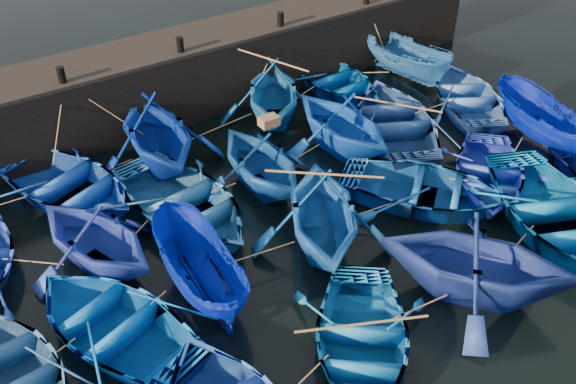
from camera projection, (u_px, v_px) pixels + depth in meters
ground at (357, 275)px, 16.59m from camera, size 120.00×120.00×0.00m
quay_wall at (173, 79)px, 22.84m from camera, size 26.00×2.50×2.50m
quay_top at (169, 44)px, 22.06m from camera, size 26.00×2.50×0.12m
bollard_1 at (61, 75)px, 19.47m from camera, size 0.24×0.24×0.50m
bollard_2 at (180, 45)px, 21.27m from camera, size 0.24×0.24×0.50m
bollard_3 at (281, 19)px, 23.07m from camera, size 0.24×0.24×0.50m
boat_1 at (66, 184)px, 18.90m from camera, size 5.35×6.14×1.06m
boat_2 at (156, 132)px, 19.92m from camera, size 4.61×5.17×2.47m
boat_3 at (273, 91)px, 22.27m from camera, size 5.50×5.70×2.30m
boat_4 at (336, 80)px, 24.41m from camera, size 3.61×4.87×0.98m
boat_5 at (407, 60)px, 25.07m from camera, size 1.88×4.40×1.67m
boat_7 at (95, 236)px, 16.19m from camera, size 4.60×4.95×2.14m
boat_8 at (183, 203)px, 18.13m from camera, size 4.58×5.87×1.12m
boat_9 at (261, 159)px, 19.00m from camera, size 3.61×4.15×2.13m
boat_10 at (342, 121)px, 20.67m from camera, size 3.87×4.44×2.27m
boat_11 at (396, 120)px, 21.83m from camera, size 6.01×6.69×1.14m
boat_12 at (468, 96)px, 23.39m from camera, size 5.34×5.84×0.99m
boat_13 at (5, 379)px, 13.34m from camera, size 3.90×5.23×1.04m
boat_14 at (114, 322)px, 14.61m from camera, size 4.90×5.75×1.01m
boat_15 at (198, 269)px, 15.60m from camera, size 1.82×4.20×1.59m
boat_16 at (323, 211)px, 16.82m from camera, size 5.55×5.77×2.34m
boat_17 at (427, 189)px, 18.70m from camera, size 6.01×6.26×1.06m
boat_18 at (488, 174)px, 19.47m from camera, size 5.39×5.35×0.92m
boat_19 at (542, 123)px, 21.16m from camera, size 2.17×4.53×1.69m
boat_22 at (361, 339)px, 14.26m from camera, size 5.36×5.57×0.94m
boat_23 at (478, 259)px, 15.25m from camera, size 6.05×6.16×2.46m
boat_24 at (555, 213)px, 17.69m from camera, size 6.10×6.98×1.21m
wooden_crate at (269, 121)px, 18.42m from camera, size 0.55×0.39×0.28m
mooring_ropes at (248, 160)px, 19.28m from camera, size 18.16×12.06×2.10m
loose_oars at (338, 149)px, 18.28m from camera, size 9.29×11.96×1.46m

